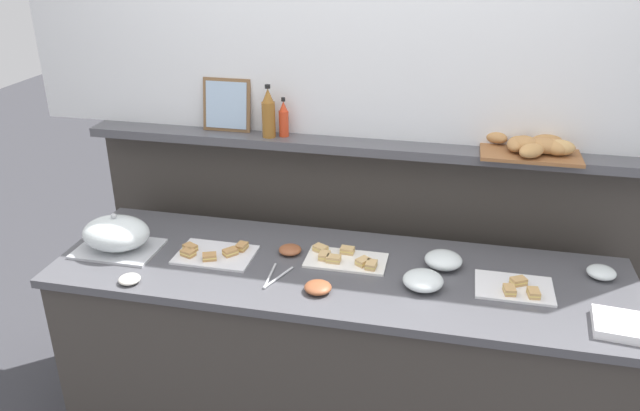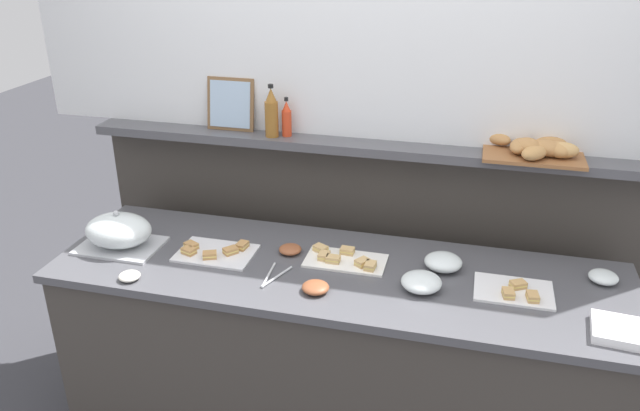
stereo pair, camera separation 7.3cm
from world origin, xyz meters
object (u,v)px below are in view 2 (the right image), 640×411
object	(u,v)px
bread_basket	(536,149)
condiment_bowl_cream	(315,287)
napkin_stack	(618,331)
glass_bowl_medium	(603,277)
sandwich_platter_front	(515,291)
glass_bowl_small	(443,262)
hot_sauce_bottle	(287,119)
serving_tongs	(272,276)
sandwich_platter_side	(215,252)
framed_picture	(230,104)
sandwich_platter_rear	(345,259)
glass_bowl_large	(421,283)
vinegar_bottle_amber	(271,114)
condiment_bowl_red	(290,249)
condiment_bowl_teal	(129,276)
serving_cloche	(119,232)

from	to	relation	value
bread_basket	condiment_bowl_cream	bearing A→B (deg)	-141.02
napkin_stack	glass_bowl_medium	bearing A→B (deg)	89.75
sandwich_platter_front	glass_bowl_small	xyz separation A→B (m)	(-0.27, 0.12, 0.02)
hot_sauce_bottle	glass_bowl_small	bearing A→B (deg)	-24.67
condiment_bowl_cream	serving_tongs	distance (m)	0.20
sandwich_platter_front	sandwich_platter_side	world-z (taller)	same
framed_picture	serving_tongs	bearing A→B (deg)	-57.56
sandwich_platter_rear	framed_picture	xyz separation A→B (m)	(-0.63, 0.42, 0.49)
glass_bowl_small	condiment_bowl_cream	distance (m)	0.54
sandwich_platter_side	glass_bowl_large	distance (m)	0.86
glass_bowl_medium	bread_basket	world-z (taller)	bread_basket
sandwich_platter_front	bread_basket	size ratio (longest dim) A/B	0.68
vinegar_bottle_amber	framed_picture	xyz separation A→B (m)	(-0.21, 0.05, 0.01)
sandwich_platter_side	vinegar_bottle_amber	bearing A→B (deg)	74.97
condiment_bowl_cream	napkin_stack	distance (m)	1.05
sandwich_platter_rear	glass_bowl_large	bearing A→B (deg)	-21.99
condiment_bowl_cream	condiment_bowl_red	bearing A→B (deg)	124.15
condiment_bowl_red	glass_bowl_small	bearing A→B (deg)	2.55
condiment_bowl_red	napkin_stack	bearing A→B (deg)	-12.50
sandwich_platter_front	serving_tongs	xyz separation A→B (m)	(-0.91, -0.12, -0.00)
serving_tongs	framed_picture	world-z (taller)	framed_picture
sandwich_platter_side	glass_bowl_small	world-z (taller)	glass_bowl_small
condiment_bowl_teal	serving_tongs	distance (m)	0.55
serving_cloche	condiment_bowl_cream	bearing A→B (deg)	-8.48
sandwich_platter_front	condiment_bowl_cream	bearing A→B (deg)	-166.64
serving_tongs	framed_picture	bearing A→B (deg)	122.44
sandwich_platter_front	glass_bowl_large	bearing A→B (deg)	-170.69
napkin_stack	sandwich_platter_side	bearing A→B (deg)	173.21
sandwich_platter_side	condiment_bowl_red	distance (m)	0.31
condiment_bowl_teal	framed_picture	size ratio (longest dim) A/B	0.35
sandwich_platter_side	sandwich_platter_rear	size ratio (longest dim) A/B	0.97
framed_picture	glass_bowl_medium	bearing A→B (deg)	-11.22
glass_bowl_small	condiment_bowl_red	size ratio (longest dim) A/B	1.58
glass_bowl_large	napkin_stack	xyz separation A→B (m)	(0.67, -0.12, -0.01)
condiment_bowl_red	hot_sauce_bottle	bearing A→B (deg)	107.97
sandwich_platter_side	hot_sauce_bottle	distance (m)	0.67
sandwich_platter_rear	condiment_bowl_teal	bearing A→B (deg)	-156.28
glass_bowl_medium	glass_bowl_small	world-z (taller)	glass_bowl_small
serving_cloche	hot_sauce_bottle	size ratio (longest dim) A/B	1.93
condiment_bowl_red	vinegar_bottle_amber	size ratio (longest dim) A/B	0.40
napkin_stack	hot_sauce_bottle	xyz separation A→B (m)	(-1.35, 0.65, 0.45)
sandwich_platter_side	bread_basket	xyz separation A→B (m)	(1.25, 0.45, 0.41)
sandwich_platter_front	vinegar_bottle_amber	world-z (taller)	vinegar_bottle_amber
hot_sauce_bottle	condiment_bowl_cream	bearing A→B (deg)	-64.76
sandwich_platter_front	framed_picture	world-z (taller)	framed_picture
condiment_bowl_teal	napkin_stack	size ratio (longest dim) A/B	0.50
sandwich_platter_rear	condiment_bowl_red	world-z (taller)	sandwich_platter_rear
hot_sauce_bottle	vinegar_bottle_amber	bearing A→B (deg)	-157.97
sandwich_platter_side	condiment_bowl_teal	size ratio (longest dim) A/B	3.77
condiment_bowl_red	serving_tongs	xyz separation A→B (m)	(-0.01, -0.21, -0.01)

